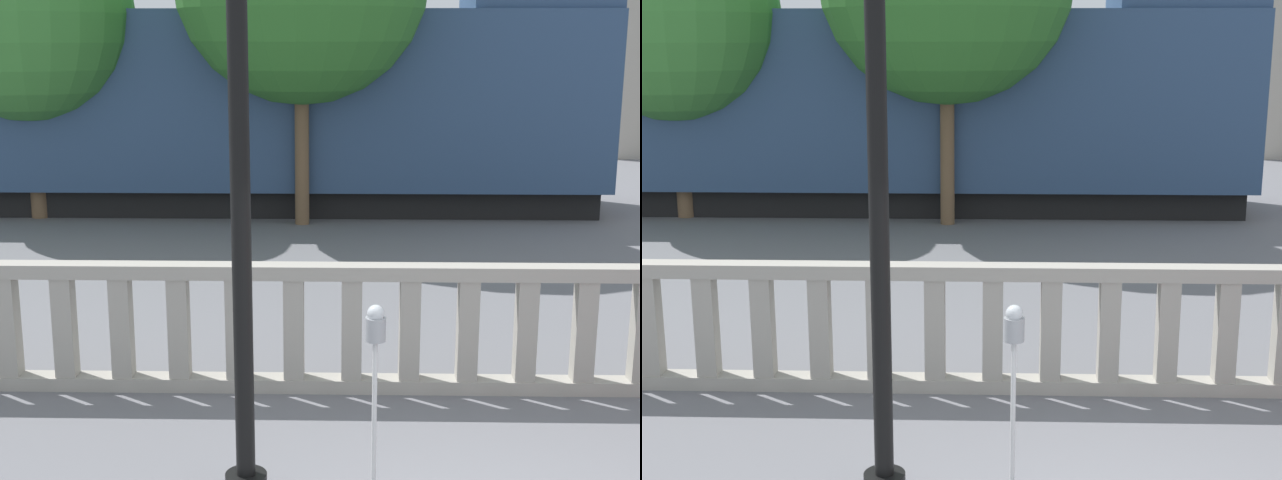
{
  "view_description": "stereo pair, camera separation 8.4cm",
  "coord_description": "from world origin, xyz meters",
  "views": [
    {
      "loc": [
        -0.97,
        -5.05,
        3.49
      ],
      "look_at": [
        -1.2,
        4.38,
        1.33
      ],
      "focal_mm": 50.0,
      "sensor_mm": 36.0,
      "label": 1
    },
    {
      "loc": [
        -0.89,
        -5.04,
        3.49
      ],
      "look_at": [
        -1.2,
        4.38,
        1.33
      ],
      "focal_mm": 50.0,
      "sensor_mm": 36.0,
      "label": 2
    }
  ],
  "objects": [
    {
      "name": "balustrade",
      "position": [
        0.0,
        3.38,
        0.65
      ],
      "size": [
        12.94,
        0.24,
        1.31
      ],
      "color": "#9E998E",
      "rests_on": "ground"
    },
    {
      "name": "parking_meter",
      "position": [
        -0.7,
        1.45,
        1.19
      ],
      "size": [
        0.16,
        0.16,
        1.5
      ],
      "color": "silver",
      "rests_on": "ground"
    },
    {
      "name": "train_near",
      "position": [
        -4.76,
        13.02,
        2.09
      ],
      "size": [
        18.28,
        2.66,
        4.58
      ],
      "color": "black",
      "rests_on": "ground"
    },
    {
      "name": "tree_left",
      "position": [
        -6.89,
        12.04,
        3.88
      ],
      "size": [
        4.03,
        4.03,
        5.91
      ],
      "color": "brown",
      "rests_on": "ground"
    }
  ]
}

